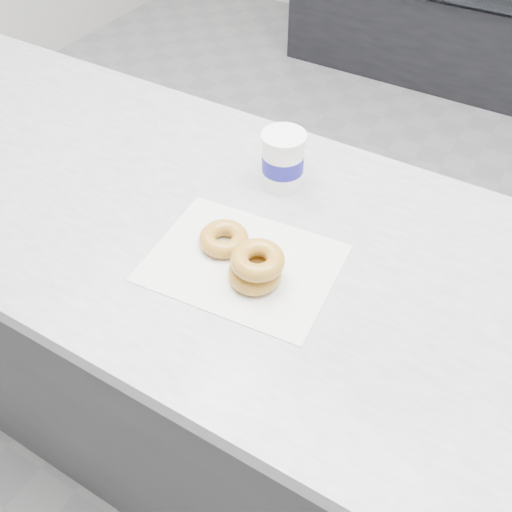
% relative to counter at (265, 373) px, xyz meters
% --- Properties ---
extents(ground, '(5.00, 5.00, 0.00)m').
position_rel_counter_xyz_m(ground, '(0.00, 0.60, -0.45)').
color(ground, gray).
rests_on(ground, ground).
extents(counter, '(3.06, 0.76, 0.90)m').
position_rel_counter_xyz_m(counter, '(0.00, 0.00, 0.00)').
color(counter, '#333335').
rests_on(counter, ground).
extents(wax_paper, '(0.36, 0.29, 0.00)m').
position_rel_counter_xyz_m(wax_paper, '(-0.01, -0.07, 0.45)').
color(wax_paper, silver).
rests_on(wax_paper, counter).
extents(donut_single, '(0.11, 0.11, 0.03)m').
position_rel_counter_xyz_m(donut_single, '(-0.07, -0.05, 0.47)').
color(donut_single, '#B88F32').
rests_on(donut_single, wax_paper).
extents(donut_stack, '(0.14, 0.14, 0.07)m').
position_rel_counter_xyz_m(donut_stack, '(0.03, -0.10, 0.48)').
color(donut_stack, '#B88F32').
rests_on(donut_stack, wax_paper).
extents(coffee_cup, '(0.11, 0.11, 0.12)m').
position_rel_counter_xyz_m(coffee_cup, '(-0.07, 0.17, 0.51)').
color(coffee_cup, white).
rests_on(coffee_cup, counter).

